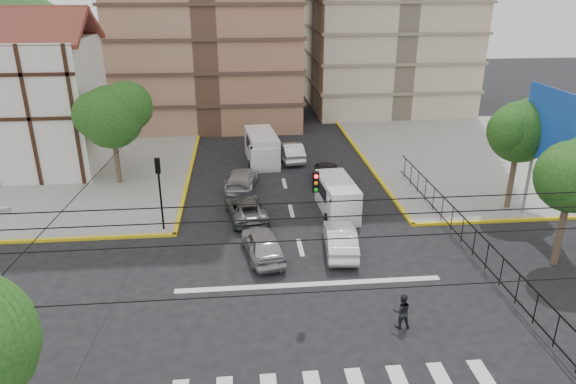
{
  "coord_description": "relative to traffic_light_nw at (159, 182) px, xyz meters",
  "views": [
    {
      "loc": [
        -3.1,
        -20.06,
        13.52
      ],
      "look_at": [
        -0.84,
        3.41,
        4.0
      ],
      "focal_mm": 32.0,
      "sensor_mm": 36.0,
      "label": 1
    }
  ],
  "objects": [
    {
      "name": "car_darkgrey_mid_right",
      "position": [
        10.94,
        7.59,
        -2.39
      ],
      "size": [
        2.33,
        4.47,
        1.45
      ],
      "primitive_type": "imported",
      "rotation": [
        0.0,
        0.0,
        2.99
      ],
      "color": "#242426",
      "rests_on": "ground"
    },
    {
      "name": "car_white_front_right",
      "position": [
        9.89,
        -3.43,
        -2.36
      ],
      "size": [
        1.99,
        4.67,
        1.5
      ],
      "primitive_type": "imported",
      "rotation": [
        0.0,
        0.0,
        3.05
      ],
      "color": "white",
      "rests_on": "ground"
    },
    {
      "name": "pedestrian_crosswalk",
      "position": [
        11.2,
        -10.28,
        -2.32
      ],
      "size": [
        0.81,
        0.65,
        1.59
      ],
      "primitive_type": "imported",
      "rotation": [
        0.0,
        0.0,
        3.08
      ],
      "color": "black",
      "rests_on": "ground"
    },
    {
      "name": "park_fence",
      "position": [
        16.8,
        -3.3,
        -3.11
      ],
      "size": [
        0.1,
        22.5,
        1.66
      ],
      "primitive_type": null,
      "color": "black",
      "rests_on": "ground"
    },
    {
      "name": "tree_park_c",
      "position": [
        21.89,
        1.21,
        2.22
      ],
      "size": [
        4.65,
        3.8,
        7.25
      ],
      "color": "#473828",
      "rests_on": "ground"
    },
    {
      "name": "car_grey_mid_left",
      "position": [
        4.89,
        1.45,
        -2.46
      ],
      "size": [
        2.94,
        5.02,
        1.31
      ],
      "primitive_type": "imported",
      "rotation": [
        0.0,
        0.0,
        3.31
      ],
      "color": "#585C60",
      "rests_on": "ground"
    },
    {
      "name": "car_silver_front_left",
      "position": [
        5.68,
        -3.62,
        -2.36
      ],
      "size": [
        2.51,
        4.66,
        1.51
      ],
      "primitive_type": "imported",
      "rotation": [
        0.0,
        0.0,
        3.31
      ],
      "color": "#A6A6AA",
      "rests_on": "ground"
    },
    {
      "name": "traffic_light_nw",
      "position": [
        0.0,
        0.0,
        0.0
      ],
      "size": [
        0.28,
        0.22,
        4.4
      ],
      "color": "black",
      "rests_on": "ground"
    },
    {
      "name": "sidewalk_ne",
      "position": [
        27.8,
        12.2,
        -3.04
      ],
      "size": [
        26.0,
        26.0,
        0.15
      ],
      "primitive_type": "cube",
      "color": "gray",
      "rests_on": "ground"
    },
    {
      "name": "stop_line",
      "position": [
        7.8,
        -6.6,
        -3.11
      ],
      "size": [
        13.0,
        0.4,
        0.01
      ],
      "primitive_type": "cube",
      "color": "silver",
      "rests_on": "ground"
    },
    {
      "name": "car_white_rear_right",
      "position": [
        8.86,
        12.55,
        -2.34
      ],
      "size": [
        1.96,
        4.77,
        1.54
      ],
      "primitive_type": "imported",
      "rotation": [
        0.0,
        0.0,
        3.21
      ],
      "color": "silver",
      "rests_on": "ground"
    },
    {
      "name": "tudor_building",
      "position": [
        -11.2,
        12.2,
        2.14
      ],
      "size": [
        10.8,
        8.05,
        12.23
      ],
      "color": "silver",
      "rests_on": "ground"
    },
    {
      "name": "sidewalk_nw",
      "position": [
        -12.2,
        12.2,
        -3.04
      ],
      "size": [
        26.0,
        26.0,
        0.15
      ],
      "primitive_type": "cube",
      "color": "gray",
      "rests_on": "ground"
    },
    {
      "name": "tree_tudor",
      "position": [
        -4.1,
        8.21,
        2.11
      ],
      "size": [
        5.39,
        4.4,
        7.43
      ],
      "color": "#473828",
      "rests_on": "ground"
    },
    {
      "name": "van_left_lane",
      "position": [
        6.4,
        11.96,
        -1.91
      ],
      "size": [
        2.68,
        5.69,
        2.48
      ],
      "rotation": [
        0.0,
        0.0,
        0.1
      ],
      "color": "silver",
      "rests_on": "ground"
    },
    {
      "name": "utility_pole_sw",
      "position": [
        -1.2,
        -16.8,
        1.65
      ],
      "size": [
        1.4,
        0.28,
        9.0
      ],
      "color": "slate",
      "rests_on": "ground"
    },
    {
      "name": "traffic_light_hanging",
      "position": [
        7.8,
        -9.84,
        2.79
      ],
      "size": [
        18.0,
        9.12,
        0.92
      ],
      "color": "black",
      "rests_on": "ground"
    },
    {
      "name": "car_silver_rear_left",
      "position": [
        4.7,
        6.69,
        -2.42
      ],
      "size": [
        2.7,
        5.01,
        1.38
      ],
      "primitive_type": "imported",
      "rotation": [
        0.0,
        0.0,
        2.97
      ],
      "color": "#B4B3B8",
      "rests_on": "ground"
    },
    {
      "name": "van_right_lane",
      "position": [
        10.67,
        1.43,
        -2.06
      ],
      "size": [
        2.16,
        4.91,
        2.17
      ],
      "rotation": [
        0.0,
        0.0,
        0.06
      ],
      "color": "silver",
      "rests_on": "ground"
    },
    {
      "name": "ground",
      "position": [
        7.8,
        -7.8,
        -3.11
      ],
      "size": [
        160.0,
        160.0,
        0.0
      ],
      "primitive_type": "plane",
      "color": "black",
      "rests_on": "ground"
    },
    {
      "name": "billboard",
      "position": [
        22.25,
        -1.8,
        2.89
      ],
      "size": [
        0.36,
        6.2,
        8.1
      ],
      "color": "slate",
      "rests_on": "ground"
    },
    {
      "name": "tree_park_a",
      "position": [
        20.88,
        -5.79,
        1.9
      ],
      "size": [
        4.41,
        3.6,
        6.83
      ],
      "color": "#473828",
      "rests_on": "ground"
    }
  ]
}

